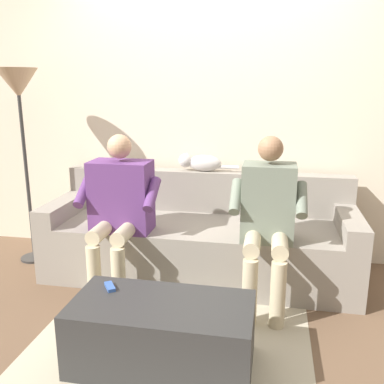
{
  "coord_description": "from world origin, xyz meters",
  "views": [
    {
      "loc": [
        -0.56,
        3.13,
        1.54
      ],
      "look_at": [
        0.0,
        0.22,
        0.78
      ],
      "focal_mm": 39.74,
      "sensor_mm": 36.0,
      "label": 1
    }
  ],
  "objects_px": {
    "remote_blue": "(110,287)",
    "person_right_seated": "(119,204)",
    "person_left_seated": "(268,213)",
    "cat_on_backrest": "(200,162)",
    "floor_lamp": "(19,95)",
    "coffee_table": "(162,334)",
    "couch": "(200,240)"
  },
  "relations": [
    {
      "from": "couch",
      "to": "coffee_table",
      "type": "xyz_separation_m",
      "value": [
        0.0,
        1.23,
        -0.1
      ]
    },
    {
      "from": "person_right_seated",
      "to": "floor_lamp",
      "type": "xyz_separation_m",
      "value": [
        0.98,
        -0.38,
        0.77
      ]
    },
    {
      "from": "floor_lamp",
      "to": "couch",
      "type": "bearing_deg",
      "value": -179.92
    },
    {
      "from": "coffee_table",
      "to": "remote_blue",
      "type": "bearing_deg",
      "value": -17.8
    },
    {
      "from": "couch",
      "to": "coffee_table",
      "type": "bearing_deg",
      "value": 90.0
    },
    {
      "from": "couch",
      "to": "cat_on_backrest",
      "type": "distance_m",
      "value": 0.67
    },
    {
      "from": "coffee_table",
      "to": "remote_blue",
      "type": "xyz_separation_m",
      "value": [
        0.34,
        -0.11,
        0.2
      ]
    },
    {
      "from": "remote_blue",
      "to": "floor_lamp",
      "type": "relative_size",
      "value": 0.07
    },
    {
      "from": "cat_on_backrest",
      "to": "floor_lamp",
      "type": "bearing_deg",
      "value": 11.65
    },
    {
      "from": "remote_blue",
      "to": "person_right_seated",
      "type": "bearing_deg",
      "value": 161.11
    },
    {
      "from": "couch",
      "to": "remote_blue",
      "type": "height_order",
      "value": "couch"
    },
    {
      "from": "person_left_seated",
      "to": "person_right_seated",
      "type": "relative_size",
      "value": 1.01
    },
    {
      "from": "coffee_table",
      "to": "cat_on_backrest",
      "type": "xyz_separation_m",
      "value": [
        0.05,
        -1.53,
        0.69
      ]
    },
    {
      "from": "person_left_seated",
      "to": "cat_on_backrest",
      "type": "xyz_separation_m",
      "value": [
        0.6,
        -0.7,
        0.21
      ]
    },
    {
      "from": "cat_on_backrest",
      "to": "floor_lamp",
      "type": "xyz_separation_m",
      "value": [
        1.46,
        0.3,
        0.57
      ]
    },
    {
      "from": "coffee_table",
      "to": "person_left_seated",
      "type": "distance_m",
      "value": 1.1
    },
    {
      "from": "couch",
      "to": "person_right_seated",
      "type": "height_order",
      "value": "person_right_seated"
    },
    {
      "from": "coffee_table",
      "to": "remote_blue",
      "type": "relative_size",
      "value": 8.9
    },
    {
      "from": "coffee_table",
      "to": "cat_on_backrest",
      "type": "height_order",
      "value": "cat_on_backrest"
    },
    {
      "from": "person_right_seated",
      "to": "floor_lamp",
      "type": "height_order",
      "value": "floor_lamp"
    },
    {
      "from": "cat_on_backrest",
      "to": "person_left_seated",
      "type": "bearing_deg",
      "value": 130.46
    },
    {
      "from": "coffee_table",
      "to": "floor_lamp",
      "type": "bearing_deg",
      "value": -38.88
    },
    {
      "from": "couch",
      "to": "person_left_seated",
      "type": "height_order",
      "value": "person_left_seated"
    },
    {
      "from": "cat_on_backrest",
      "to": "remote_blue",
      "type": "bearing_deg",
      "value": 78.6
    },
    {
      "from": "coffee_table",
      "to": "floor_lamp",
      "type": "height_order",
      "value": "floor_lamp"
    },
    {
      "from": "cat_on_backrest",
      "to": "floor_lamp",
      "type": "relative_size",
      "value": 0.31
    },
    {
      "from": "coffee_table",
      "to": "person_left_seated",
      "type": "bearing_deg",
      "value": -123.21
    },
    {
      "from": "coffee_table",
      "to": "couch",
      "type": "bearing_deg",
      "value": -90.0
    },
    {
      "from": "cat_on_backrest",
      "to": "floor_lamp",
      "type": "distance_m",
      "value": 1.6
    },
    {
      "from": "remote_blue",
      "to": "cat_on_backrest",
      "type": "bearing_deg",
      "value": 134.31
    },
    {
      "from": "cat_on_backrest",
      "to": "couch",
      "type": "bearing_deg",
      "value": 100.29
    },
    {
      "from": "person_left_seated",
      "to": "person_right_seated",
      "type": "distance_m",
      "value": 1.08
    }
  ]
}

